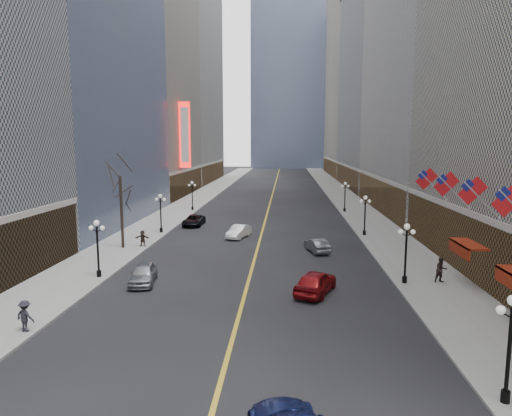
# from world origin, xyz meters

# --- Properties ---
(sidewalk_east) EXTENTS (6.00, 230.00, 0.15)m
(sidewalk_east) POSITION_xyz_m (14.00, 70.00, 0.07)
(sidewalk_east) COLOR gray
(sidewalk_east) RESTS_ON ground
(sidewalk_west) EXTENTS (6.00, 230.00, 0.15)m
(sidewalk_west) POSITION_xyz_m (-14.00, 70.00, 0.07)
(sidewalk_west) COLOR gray
(sidewalk_west) RESTS_ON ground
(lane_line) EXTENTS (0.25, 200.00, 0.02)m
(lane_line) POSITION_xyz_m (0.00, 80.00, 0.01)
(lane_line) COLOR gold
(lane_line) RESTS_ON ground
(bldg_east_c) EXTENTS (26.60, 40.60, 48.80)m
(bldg_east_c) POSITION_xyz_m (29.88, 106.00, 24.18)
(bldg_east_c) COLOR gray
(bldg_east_c) RESTS_ON ground
(bldg_east_d) EXTENTS (26.60, 46.60, 62.80)m
(bldg_east_d) POSITION_xyz_m (29.90, 149.00, 31.17)
(bldg_east_d) COLOR #AAA18D
(bldg_east_d) RESTS_ON ground
(bldg_west_c) EXTENTS (26.60, 30.60, 50.80)m
(bldg_west_c) POSITION_xyz_m (-29.88, 87.00, 25.19)
(bldg_west_c) COLOR #AAA18D
(bldg_west_c) RESTS_ON ground
(bldg_west_d) EXTENTS (26.60, 38.60, 72.80)m
(bldg_west_d) POSITION_xyz_m (-29.92, 121.00, 36.17)
(bldg_west_d) COLOR #B8B7AF
(bldg_west_d) RESTS_ON ground
(streetlamp_east_0) EXTENTS (1.26, 0.44, 4.52)m
(streetlamp_east_0) POSITION_xyz_m (11.80, 14.00, 2.90)
(streetlamp_east_0) COLOR black
(streetlamp_east_0) RESTS_ON sidewalk_east
(streetlamp_east_1) EXTENTS (1.26, 0.44, 4.52)m
(streetlamp_east_1) POSITION_xyz_m (11.80, 30.00, 2.90)
(streetlamp_east_1) COLOR black
(streetlamp_east_1) RESTS_ON sidewalk_east
(streetlamp_east_2) EXTENTS (1.26, 0.44, 4.52)m
(streetlamp_east_2) POSITION_xyz_m (11.80, 48.00, 2.90)
(streetlamp_east_2) COLOR black
(streetlamp_east_2) RESTS_ON sidewalk_east
(streetlamp_east_3) EXTENTS (1.26, 0.44, 4.52)m
(streetlamp_east_3) POSITION_xyz_m (11.80, 66.00, 2.90)
(streetlamp_east_3) COLOR black
(streetlamp_east_3) RESTS_ON sidewalk_east
(streetlamp_west_1) EXTENTS (1.26, 0.44, 4.52)m
(streetlamp_west_1) POSITION_xyz_m (-11.80, 30.00, 2.90)
(streetlamp_west_1) COLOR black
(streetlamp_west_1) RESTS_ON sidewalk_west
(streetlamp_west_2) EXTENTS (1.26, 0.44, 4.52)m
(streetlamp_west_2) POSITION_xyz_m (-11.80, 48.00, 2.90)
(streetlamp_west_2) COLOR black
(streetlamp_west_2) RESTS_ON sidewalk_west
(streetlamp_west_3) EXTENTS (1.26, 0.44, 4.52)m
(streetlamp_west_3) POSITION_xyz_m (-11.80, 66.00, 2.90)
(streetlamp_west_3) COLOR black
(streetlamp_west_3) RESTS_ON sidewalk_west
(flag_2) EXTENTS (2.87, 0.12, 2.87)m
(flag_2) POSITION_xyz_m (15.31, 22.00, 7.29)
(flag_2) COLOR #B2B2B7
(flag_2) RESTS_ON ground
(flag_3) EXTENTS (2.87, 0.12, 2.87)m
(flag_3) POSITION_xyz_m (15.31, 27.00, 7.29)
(flag_3) COLOR #B2B2B7
(flag_3) RESTS_ON ground
(flag_4) EXTENTS (2.87, 0.12, 2.87)m
(flag_4) POSITION_xyz_m (15.31, 32.00, 7.29)
(flag_4) COLOR #B2B2B7
(flag_4) RESTS_ON ground
(flag_5) EXTENTS (2.87, 0.12, 2.87)m
(flag_5) POSITION_xyz_m (15.31, 37.00, 7.29)
(flag_5) COLOR #B2B2B7
(flag_5) RESTS_ON ground
(awning_c) EXTENTS (1.40, 4.00, 0.93)m
(awning_c) POSITION_xyz_m (16.11, 30.00, 3.08)
(awning_c) COLOR maroon
(awning_c) RESTS_ON ground
(theatre_marquee) EXTENTS (2.00, 0.55, 12.00)m
(theatre_marquee) POSITION_xyz_m (-15.88, 80.00, 12.00)
(theatre_marquee) COLOR red
(theatre_marquee) RESTS_ON ground
(tree_west_far) EXTENTS (3.60, 3.60, 7.92)m
(tree_west_far) POSITION_xyz_m (-13.50, 40.00, 6.24)
(tree_west_far) COLOR #2D231C
(tree_west_far) RESTS_ON sidewalk_west
(car_nb_near) EXTENTS (2.51, 4.74, 1.54)m
(car_nb_near) POSITION_xyz_m (-7.93, 29.00, 0.77)
(car_nb_near) COLOR #929599
(car_nb_near) RESTS_ON ground
(car_nb_mid) EXTENTS (2.66, 4.51, 1.41)m
(car_nb_mid) POSITION_xyz_m (-2.44, 46.17, 0.70)
(car_nb_mid) COLOR silver
(car_nb_mid) RESTS_ON ground
(car_nb_far) EXTENTS (2.37, 5.00, 1.38)m
(car_nb_far) POSITION_xyz_m (-9.00, 53.32, 0.69)
(car_nb_far) COLOR black
(car_nb_far) RESTS_ON ground
(car_sb_mid) EXTENTS (3.65, 5.31, 1.68)m
(car_sb_mid) POSITION_xyz_m (4.98, 27.51, 0.84)
(car_sb_mid) COLOR maroon
(car_sb_mid) RESTS_ON ground
(car_sb_far) EXTENTS (2.49, 4.26, 1.33)m
(car_sb_far) POSITION_xyz_m (5.88, 40.02, 0.66)
(car_sb_far) COLOR #55595D
(car_sb_far) RESTS_ON ground
(ped_east_walk) EXTENTS (1.03, 0.71, 1.92)m
(ped_east_walk) POSITION_xyz_m (14.54, 30.27, 1.11)
(ped_east_walk) COLOR black
(ped_east_walk) RESTS_ON sidewalk_east
(ped_west_walk) EXTENTS (1.24, 0.76, 1.78)m
(ped_west_walk) POSITION_xyz_m (-11.60, 19.49, 1.04)
(ped_west_walk) COLOR #222129
(ped_west_walk) RESTS_ON sidewalk_west
(ped_west_far) EXTENTS (1.51, 0.45, 1.63)m
(ped_west_far) POSITION_xyz_m (-11.71, 40.75, 0.96)
(ped_west_far) COLOR #2D2119
(ped_west_far) RESTS_ON sidewalk_west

